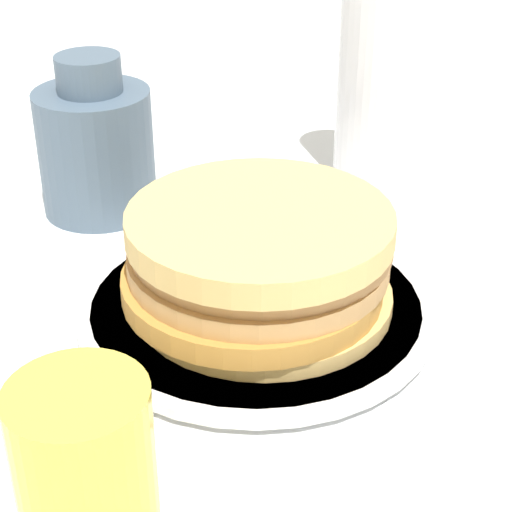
# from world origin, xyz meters

# --- Properties ---
(ground_plane) EXTENTS (4.00, 4.00, 0.00)m
(ground_plane) POSITION_xyz_m (0.00, 0.00, 0.00)
(ground_plane) COLOR white
(plate) EXTENTS (0.24, 0.24, 0.01)m
(plate) POSITION_xyz_m (0.02, -0.02, 0.01)
(plate) COLOR white
(plate) RESTS_ON ground_plane
(pancake_stack) EXTENTS (0.18, 0.18, 0.07)m
(pancake_stack) POSITION_xyz_m (0.01, -0.02, 0.05)
(pancake_stack) COLOR #DDB366
(pancake_stack) RESTS_ON plate
(juice_glass) EXTENTS (0.07, 0.07, 0.08)m
(juice_glass) POSITION_xyz_m (-0.11, 0.12, 0.04)
(juice_glass) COLOR yellow
(juice_glass) RESTS_ON ground_plane
(cream_jug) EXTENTS (0.09, 0.09, 0.13)m
(cream_jug) POSITION_xyz_m (0.22, 0.04, 0.06)
(cream_jug) COLOR #4C6075
(cream_jug) RESTS_ON ground_plane
(water_bottle_near) EXTENTS (0.06, 0.06, 0.26)m
(water_bottle_near) POSITION_xyz_m (0.18, -0.20, 0.12)
(water_bottle_near) COLOR white
(water_bottle_near) RESTS_ON ground_plane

